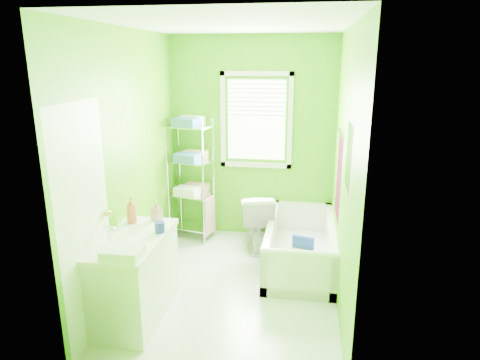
% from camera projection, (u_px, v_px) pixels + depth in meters
% --- Properties ---
extents(ground, '(2.90, 2.90, 0.00)m').
position_uv_depth(ground, '(234.00, 286.00, 4.50)').
color(ground, silver).
rests_on(ground, ground).
extents(room_envelope, '(2.14, 2.94, 2.62)m').
position_uv_depth(room_envelope, '(233.00, 141.00, 4.08)').
color(room_envelope, '#46A007').
rests_on(room_envelope, ground).
extents(window, '(0.92, 0.05, 1.22)m').
position_uv_depth(window, '(256.00, 115.00, 5.41)').
color(window, white).
rests_on(window, ground).
extents(door, '(0.09, 0.80, 2.00)m').
position_uv_depth(door, '(86.00, 227.00, 3.44)').
color(door, white).
rests_on(door, ground).
extents(right_wall_decor, '(0.04, 1.48, 1.17)m').
position_uv_depth(right_wall_decor, '(343.00, 169.00, 3.97)').
color(right_wall_decor, '#48081A').
rests_on(right_wall_decor, ground).
extents(bathtub, '(0.76, 1.63, 0.53)m').
position_uv_depth(bathtub, '(300.00, 251.00, 4.94)').
color(bathtub, white).
rests_on(bathtub, ground).
extents(toilet, '(0.55, 0.78, 0.73)m').
position_uv_depth(toilet, '(256.00, 220.00, 5.35)').
color(toilet, white).
rests_on(toilet, ground).
extents(vanity, '(0.53, 1.03, 1.04)m').
position_uv_depth(vanity, '(135.00, 274.00, 3.88)').
color(vanity, white).
rests_on(vanity, ground).
extents(wire_shelf_unit, '(0.59, 0.48, 1.61)m').
position_uv_depth(wire_shelf_unit, '(192.00, 166.00, 5.49)').
color(wire_shelf_unit, silver).
rests_on(wire_shelf_unit, ground).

